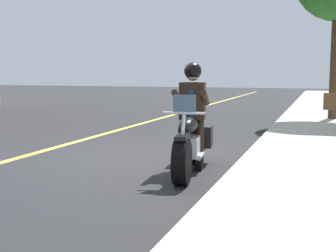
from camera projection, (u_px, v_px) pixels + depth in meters
name	position (u px, v px, depth m)	size (l,w,h in m)	color
ground_plane	(132.00, 159.00, 7.92)	(80.00, 80.00, 0.00)	#28282B
lane_center_stripe	(40.00, 152.00, 8.59)	(60.00, 0.16, 0.01)	#E5DB4C
motorcycle_main	(191.00, 144.00, 6.84)	(2.22, 0.80, 1.26)	black
rider_main	(192.00, 106.00, 6.96)	(0.68, 0.62, 1.74)	black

